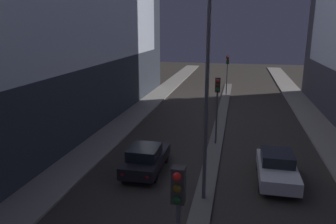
{
  "coord_description": "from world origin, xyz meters",
  "views": [
    {
      "loc": [
        1.24,
        -2.68,
        7.61
      ],
      "look_at": [
        -4.43,
        23.47,
        0.5
      ],
      "focal_mm": 35.0,
      "sensor_mm": 36.0,
      "label": 1
    }
  ],
  "objects_px": {
    "traffic_light_mid": "(217,96)",
    "traffic_light_far": "(227,66)",
    "street_lamp": "(208,45)",
    "car_left_lane": "(146,158)",
    "car_right_lane": "(277,168)",
    "traffic_light_near": "(178,212)"
  },
  "relations": [
    {
      "from": "traffic_light_mid",
      "to": "traffic_light_far",
      "type": "xyz_separation_m",
      "value": [
        0.0,
        15.89,
        0.0
      ]
    },
    {
      "from": "traffic_light_mid",
      "to": "street_lamp",
      "type": "relative_size",
      "value": 0.46
    },
    {
      "from": "street_lamp",
      "to": "car_left_lane",
      "type": "distance_m",
      "value": 7.36
    },
    {
      "from": "traffic_light_near",
      "to": "street_lamp",
      "type": "bearing_deg",
      "value": 90.0
    },
    {
      "from": "traffic_light_near",
      "to": "street_lamp",
      "type": "height_order",
      "value": "street_lamp"
    },
    {
      "from": "car_left_lane",
      "to": "traffic_light_far",
      "type": "bearing_deg",
      "value": 80.78
    },
    {
      "from": "traffic_light_near",
      "to": "car_left_lane",
      "type": "distance_m",
      "value": 9.72
    },
    {
      "from": "traffic_light_mid",
      "to": "car_right_lane",
      "type": "relative_size",
      "value": 1.06
    },
    {
      "from": "traffic_light_near",
      "to": "car_right_lane",
      "type": "bearing_deg",
      "value": 69.53
    },
    {
      "from": "traffic_light_far",
      "to": "car_left_lane",
      "type": "distance_m",
      "value": 21.12
    },
    {
      "from": "car_left_lane",
      "to": "car_right_lane",
      "type": "bearing_deg",
      "value": 2.05
    },
    {
      "from": "street_lamp",
      "to": "car_left_lane",
      "type": "xyz_separation_m",
      "value": [
        -3.36,
        2.37,
        -6.1
      ]
    },
    {
      "from": "traffic_light_near",
      "to": "traffic_light_far",
      "type": "bearing_deg",
      "value": 90.0
    },
    {
      "from": "car_right_lane",
      "to": "street_lamp",
      "type": "bearing_deg",
      "value": -142.11
    },
    {
      "from": "traffic_light_mid",
      "to": "car_right_lane",
      "type": "xyz_separation_m",
      "value": [
        3.36,
        -4.56,
        -2.55
      ]
    },
    {
      "from": "car_left_lane",
      "to": "car_right_lane",
      "type": "distance_m",
      "value": 6.73
    },
    {
      "from": "traffic_light_near",
      "to": "car_right_lane",
      "type": "height_order",
      "value": "traffic_light_near"
    },
    {
      "from": "car_left_lane",
      "to": "traffic_light_near",
      "type": "bearing_deg",
      "value": -69.01
    },
    {
      "from": "traffic_light_far",
      "to": "street_lamp",
      "type": "bearing_deg",
      "value": -90.0
    },
    {
      "from": "car_right_lane",
      "to": "car_left_lane",
      "type": "bearing_deg",
      "value": -177.95
    },
    {
      "from": "car_left_lane",
      "to": "car_right_lane",
      "type": "xyz_separation_m",
      "value": [
        6.72,
        0.24,
        0.0
      ]
    },
    {
      "from": "traffic_light_near",
      "to": "car_left_lane",
      "type": "xyz_separation_m",
      "value": [
        -3.36,
        8.76,
        -2.55
      ]
    }
  ]
}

